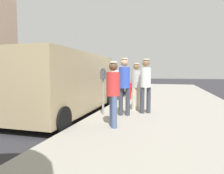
# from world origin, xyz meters

# --- Properties ---
(ground_plane) EXTENTS (80.00, 80.00, 0.00)m
(ground_plane) POSITION_xyz_m (0.00, 0.00, 0.00)
(ground_plane) COLOR #2D2D33
(sidewalk_slab) EXTENTS (5.00, 32.00, 0.15)m
(sidewalk_slab) POSITION_xyz_m (3.50, 0.00, 0.07)
(sidewalk_slab) COLOR #9E998E
(sidewalk_slab) RESTS_ON ground
(parking_meter_near) EXTENTS (0.14, 0.18, 1.52)m
(parking_meter_near) POSITION_xyz_m (1.35, -1.00, 1.18)
(parking_meter_near) COLOR gray
(parking_meter_near) RESTS_ON sidewalk_slab
(pedestrian_in_blue) EXTENTS (0.36, 0.34, 1.81)m
(pedestrian_in_blue) POSITION_xyz_m (2.03, -0.91, 1.20)
(pedestrian_in_blue) COLOR #383D47
(pedestrian_in_blue) RESTS_ON sidewalk_slab
(pedestrian_in_white) EXTENTS (0.34, 0.34, 1.80)m
(pedestrian_in_white) POSITION_xyz_m (2.63, -0.38, 1.19)
(pedestrian_in_white) COLOR #383D47
(pedestrian_in_white) RESTS_ON sidewalk_slab
(pedestrian_in_red) EXTENTS (0.34, 0.34, 1.63)m
(pedestrian_in_red) POSITION_xyz_m (2.05, -2.27, 1.08)
(pedestrian_in_red) COLOR #4C608C
(pedestrian_in_red) RESTS_ON sidewalk_slab
(pedestrian_in_gray) EXTENTS (0.34, 0.34, 1.70)m
(pedestrian_in_gray) POSITION_xyz_m (2.24, 0.12, 1.12)
(pedestrian_in_gray) COLOR beige
(pedestrian_in_gray) RESTS_ON sidewalk_slab
(parked_van) EXTENTS (2.20, 5.23, 2.15)m
(parked_van) POSITION_xyz_m (-0.15, -0.63, 1.15)
(parked_van) COLOR tan
(parked_van) RESTS_ON ground
(parked_sedan_ahead) EXTENTS (2.06, 4.46, 1.65)m
(parked_sedan_ahead) POSITION_xyz_m (-0.43, 6.94, 0.75)
(parked_sedan_ahead) COLOR #BCBCC1
(parked_sedan_ahead) RESTS_ON ground
(fire_hydrant) EXTENTS (0.24, 0.24, 0.86)m
(fire_hydrant) POSITION_xyz_m (1.45, 2.80, 0.57)
(fire_hydrant) COLOR red
(fire_hydrant) RESTS_ON sidewalk_slab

